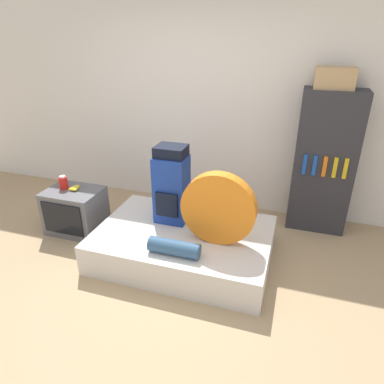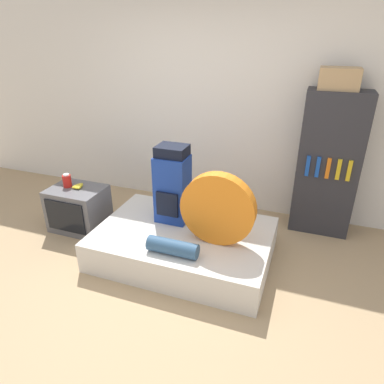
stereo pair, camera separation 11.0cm
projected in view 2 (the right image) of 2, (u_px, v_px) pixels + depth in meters
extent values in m
plane|color=tan|center=(148.00, 296.00, 3.08)|extent=(16.00, 16.00, 0.00)
cube|color=white|center=(216.00, 107.00, 4.23)|extent=(8.00, 0.05, 2.60)
cube|color=silver|center=(184.00, 244.00, 3.55)|extent=(1.76, 1.20, 0.32)
cube|color=navy|center=(173.00, 189.00, 3.55)|extent=(0.33, 0.27, 0.71)
cube|color=black|center=(172.00, 151.00, 3.38)|extent=(0.30, 0.25, 0.11)
cube|color=black|center=(167.00, 204.00, 3.47)|extent=(0.23, 0.03, 0.26)
cylinder|color=orange|center=(218.00, 209.00, 3.16)|extent=(0.71, 0.12, 0.71)
cylinder|color=#33567A|center=(173.00, 247.00, 3.09)|extent=(0.48, 0.14, 0.14)
cube|color=#5B5B60|center=(79.00, 208.00, 4.05)|extent=(0.62, 0.47, 0.52)
cube|color=black|center=(65.00, 217.00, 3.84)|extent=(0.50, 0.02, 0.37)
cylinder|color=red|center=(67.00, 181.00, 3.96)|extent=(0.10, 0.10, 0.14)
cylinder|color=white|center=(66.00, 175.00, 3.92)|extent=(0.07, 0.07, 0.02)
ellipsoid|color=yellow|center=(77.00, 186.00, 3.97)|extent=(0.08, 0.15, 0.04)
ellipsoid|color=yellow|center=(78.00, 186.00, 3.96)|extent=(0.06, 0.15, 0.04)
ellipsoid|color=yellow|center=(79.00, 186.00, 3.96)|extent=(0.04, 0.15, 0.04)
ellipsoid|color=yellow|center=(80.00, 186.00, 3.96)|extent=(0.06, 0.15, 0.04)
ellipsoid|color=yellow|center=(80.00, 186.00, 3.95)|extent=(0.08, 0.15, 0.04)
cube|color=#2D2D33|center=(328.00, 165.00, 3.80)|extent=(0.65, 0.34, 1.62)
cube|color=#194CB2|center=(308.00, 166.00, 3.70)|extent=(0.04, 0.02, 0.23)
cube|color=#194CB2|center=(318.00, 167.00, 3.67)|extent=(0.04, 0.02, 0.23)
cube|color=orange|center=(328.00, 168.00, 3.64)|extent=(0.04, 0.02, 0.23)
cube|color=gold|center=(339.00, 170.00, 3.60)|extent=(0.04, 0.02, 0.23)
cube|color=gold|center=(349.00, 171.00, 3.57)|extent=(0.04, 0.02, 0.23)
cube|color=tan|center=(339.00, 79.00, 3.43)|extent=(0.39, 0.27, 0.21)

